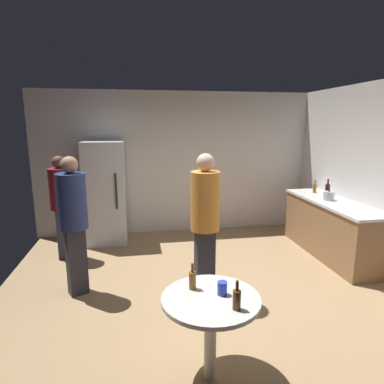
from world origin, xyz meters
TOP-DOWN VIEW (x-y plane):
  - ground_plane at (0.00, 0.00)m, footprint 5.20×5.20m
  - wall_back at (0.00, 2.63)m, footprint 5.32×0.06m
  - refrigerator at (-1.34, 2.20)m, footprint 0.70×0.68m
  - kitchen_counter at (2.28, 0.94)m, footprint 0.64×2.05m
  - kettle at (2.23, 1.02)m, footprint 0.24×0.17m
  - wine_bottle_on_counter at (2.32, 1.20)m, footprint 0.08×0.08m
  - beer_bottle_on_counter at (2.32, 1.60)m, footprint 0.06×0.06m
  - foreground_table at (-0.23, -1.30)m, footprint 0.80×0.80m
  - beer_bottle_amber at (-0.36, -1.14)m, footprint 0.06×0.06m
  - beer_bottle_brown at (-0.08, -1.50)m, footprint 0.06×0.06m
  - plastic_cup_blue at (-0.13, -1.27)m, footprint 0.08×0.08m
  - person_in_orange_shirt at (-0.01, -0.02)m, footprint 0.37×0.37m
  - person_in_maroon_shirt at (-1.94, 1.55)m, footprint 0.41×0.41m
  - person_in_navy_shirt at (-1.56, 0.35)m, footprint 0.45×0.45m

SIDE VIEW (x-z plane):
  - ground_plane at x=0.00m, z-range -0.10..0.00m
  - kitchen_counter at x=2.28m, z-range 0.00..0.90m
  - foreground_table at x=-0.23m, z-range 0.26..1.00m
  - plastic_cup_blue at x=-0.13m, z-range 0.73..0.85m
  - beer_bottle_amber at x=-0.36m, z-range 0.70..0.93m
  - beer_bottle_brown at x=-0.08m, z-range 0.70..0.93m
  - refrigerator at x=-1.34m, z-range 0.00..1.80m
  - person_in_maroon_shirt at x=-1.94m, z-range 0.14..1.76m
  - kettle at x=2.23m, z-range 0.88..1.06m
  - beer_bottle_on_counter at x=2.32m, z-range 0.87..1.10m
  - person_in_navy_shirt at x=-1.56m, z-range 0.15..1.88m
  - wine_bottle_on_counter at x=2.32m, z-range 0.86..1.17m
  - person_in_orange_shirt at x=-0.01m, z-range 0.16..1.93m
  - wall_back at x=0.00m, z-range 0.00..2.70m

